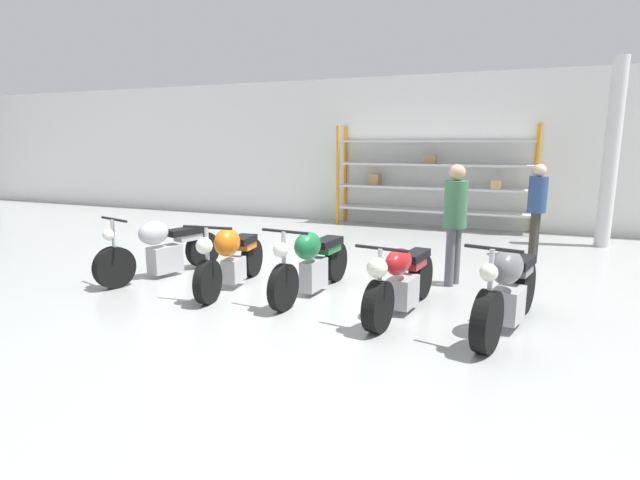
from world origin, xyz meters
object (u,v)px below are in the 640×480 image
object	(u,v)px
motorcycle_orange	(231,257)
person_browsing	(455,215)
motorcycle_green	(312,261)
motorcycle_red	(401,280)
shelving_rack	(431,176)
motorcycle_silver	(162,250)
motorcycle_grey	(508,290)
person_near_rack	(537,203)

from	to	relation	value
motorcycle_orange	person_browsing	bearing A→B (deg)	109.83
motorcycle_green	person_browsing	xyz separation A→B (m)	(1.69, 1.18, 0.56)
motorcycle_orange	person_browsing	world-z (taller)	person_browsing
motorcycle_green	motorcycle_red	distance (m)	1.32
motorcycle_orange	motorcycle_green	bearing A→B (deg)	93.53
shelving_rack	motorcycle_silver	size ratio (longest dim) A/B	2.21
shelving_rack	motorcycle_orange	world-z (taller)	shelving_rack
motorcycle_orange	shelving_rack	bearing A→B (deg)	158.86
motorcycle_green	person_browsing	distance (m)	2.14
shelving_rack	motorcycle_green	world-z (taller)	shelving_rack
motorcycle_grey	motorcycle_silver	bearing A→B (deg)	-81.72
motorcycle_silver	person_browsing	bearing A→B (deg)	122.83
motorcycle_grey	person_near_rack	distance (m)	4.06
motorcycle_orange	motorcycle_silver	bearing A→B (deg)	-103.84
motorcycle_red	person_browsing	xyz separation A→B (m)	(0.40, 1.50, 0.61)
motorcycle_silver	motorcycle_red	bearing A→B (deg)	102.25
shelving_rack	motorcycle_silver	world-z (taller)	shelving_rack
motorcycle_orange	person_browsing	xyz separation A→B (m)	(2.84, 1.38, 0.56)
motorcycle_green	person_near_rack	xyz separation A→B (m)	(2.80, 3.60, 0.51)
motorcycle_silver	motorcycle_grey	xyz separation A→B (m)	(4.95, -0.40, 0.04)
shelving_rack	person_browsing	size ratio (longest dim) A/B	2.67
shelving_rack	motorcycle_green	size ratio (longest dim) A/B	2.21
person_browsing	motorcycle_green	bearing A→B (deg)	54.75
motorcycle_green	motorcycle_grey	xyz separation A→B (m)	(2.47, -0.42, 0.00)
motorcycle_green	person_browsing	world-z (taller)	person_browsing
motorcycle_red	person_browsing	bearing A→B (deg)	172.77
motorcycle_grey	motorcycle_orange	bearing A→B (deg)	-80.58
shelving_rack	motorcycle_orange	size ratio (longest dim) A/B	2.34
person_browsing	person_near_rack	world-z (taller)	person_browsing
motorcycle_orange	motorcycle_red	xyz separation A→B (m)	(2.43, -0.12, -0.05)
motorcycle_grey	person_browsing	xyz separation A→B (m)	(-0.79, 1.60, 0.56)
motorcycle_silver	motorcycle_grey	distance (m)	4.96
person_browsing	person_near_rack	bearing A→B (deg)	-95.00
motorcycle_silver	person_browsing	xyz separation A→B (m)	(4.16, 1.20, 0.60)
motorcycle_grey	person_browsing	world-z (taller)	person_browsing
motorcycle_red	motorcycle_grey	size ratio (longest dim) A/B	0.97
shelving_rack	person_near_rack	world-z (taller)	shelving_rack
motorcycle_silver	motorcycle_green	bearing A→B (deg)	107.10
motorcycle_grey	person_browsing	bearing A→B (deg)	-140.96
motorcycle_silver	motorcycle_green	distance (m)	2.48
motorcycle_grey	person_near_rack	size ratio (longest dim) A/B	1.23
motorcycle_grey	person_near_rack	bearing A→B (deg)	-171.73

